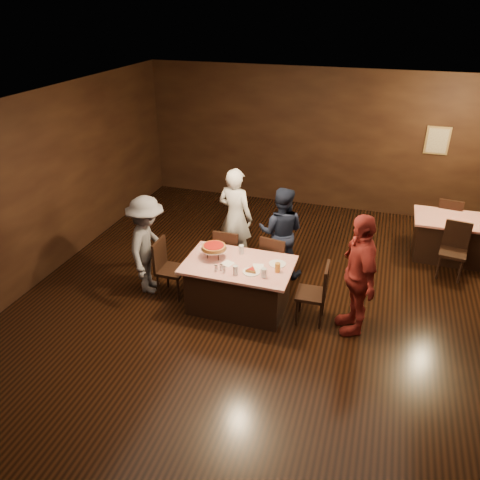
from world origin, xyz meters
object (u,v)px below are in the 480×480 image
diner_red_shirt (358,274)px  plate_empty (277,264)px  diner_grey_knit (148,245)px  diner_white_jacket (235,217)px  glass_amber (278,267)px  chair_far_right (276,261)px  chair_back_near (453,252)px  pizza_stand (214,247)px  glass_front_left (235,270)px  diner_navy_hoodie (281,232)px  glass_back (241,250)px  back_table (449,238)px  chair_end_left (172,269)px  main_table (239,285)px  chair_end_right (311,293)px  chair_far_left (229,253)px  glass_front_right (264,273)px  chair_back_far (447,220)px

diner_red_shirt → plate_empty: 1.18m
diner_grey_knit → diner_white_jacket: bearing=-48.8°
diner_white_jacket → glass_amber: (1.08, -1.37, -0.04)m
chair_far_right → chair_back_near: size_ratio=1.00×
pizza_stand → glass_front_left: size_ratio=2.71×
diner_grey_knit → diner_navy_hoodie: bearing=-69.4°
chair_far_right → glass_back: size_ratio=6.79×
chair_far_right → plate_empty: size_ratio=3.80×
glass_front_left → glass_amber: (0.55, 0.25, 0.00)m
back_table → glass_amber: glass_amber is taller
chair_end_left → glass_front_left: 1.24m
main_table → chair_end_left: (-1.10, 0.00, 0.09)m
chair_end_right → glass_amber: (-0.50, -0.05, 0.37)m
diner_grey_knit → glass_back: diner_grey_knit is taller
chair_back_near → plate_empty: (-2.60, -1.78, 0.30)m
chair_far_left → chair_far_right: 0.80m
chair_far_left → glass_front_right: size_ratio=6.79×
glass_front_right → pizza_stand: bearing=160.6°
diner_white_jacket → plate_empty: diner_white_jacket is taller
main_table → pizza_stand: size_ratio=4.21×
main_table → diner_grey_knit: size_ratio=0.99×
glass_amber → glass_back: (-0.65, 0.35, 0.00)m
chair_end_right → pizza_stand: pizza_stand is taller
diner_navy_hoodie → diner_grey_knit: size_ratio=0.98×
chair_back_far → plate_empty: size_ratio=3.80×
glass_front_left → chair_far_right: bearing=71.6°
diner_navy_hoodie → glass_back: size_ratio=11.26×
chair_end_right → glass_front_right: (-0.65, -0.25, 0.37)m
back_table → chair_back_far: bearing=90.0°
chair_far_left → glass_back: chair_far_left is taller
chair_far_right → glass_front_left: chair_far_right is taller
chair_far_left → diner_navy_hoodie: (0.77, 0.40, 0.31)m
back_table → chair_back_far: 0.61m
back_table → glass_amber: size_ratio=9.29×
chair_back_near → diner_red_shirt: bearing=-118.1°
chair_back_far → diner_grey_knit: (-4.65, -3.19, 0.33)m
diner_white_jacket → diner_red_shirt: 2.55m
diner_white_jacket → diner_grey_knit: diner_white_jacket is taller
glass_front_left → glass_amber: size_ratio=1.00×
diner_red_shirt → pizza_stand: 2.11m
chair_far_right → diner_grey_knit: bearing=29.9°
chair_far_right → chair_end_left: bearing=36.2°
chair_end_right → diner_red_shirt: bearing=88.3°
chair_back_far → glass_front_right: bearing=59.1°
chair_far_left → glass_amber: bearing=140.3°
back_table → pizza_stand: size_ratio=3.42×
chair_far_left → glass_front_right: chair_far_left is taller
main_table → glass_back: bearing=99.5°
plate_empty → chair_end_left: bearing=-174.8°
chair_back_far → glass_front_right: chair_back_far is taller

